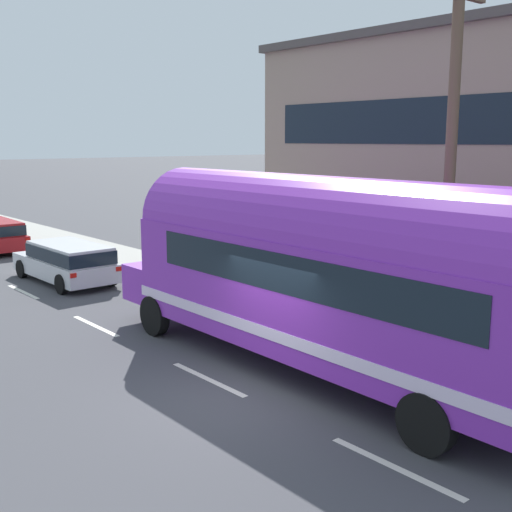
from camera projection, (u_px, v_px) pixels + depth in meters
ground_plane at (244, 396)px, 12.20m from camera, size 300.00×300.00×0.00m
lane_markings at (79, 272)px, 23.54m from camera, size 3.97×80.00×0.01m
sidewalk_slab at (179, 274)px, 22.99m from camera, size 2.71×90.00×0.15m
utility_pole at (451, 159)px, 13.48m from camera, size 1.80×0.24×8.50m
painted_bus at (335, 269)px, 12.63m from camera, size 2.68×12.59×4.12m
car_lead at (67, 260)px, 21.73m from camera, size 1.98×4.69×1.37m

